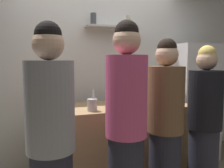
% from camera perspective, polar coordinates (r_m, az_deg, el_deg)
% --- Properties ---
extents(back_wall_assembly, '(4.80, 0.32, 2.60)m').
position_cam_1_polar(back_wall_assembly, '(3.40, -4.20, 3.38)').
color(back_wall_assembly, white).
rests_on(back_wall_assembly, ground).
extents(refrigerator, '(0.62, 0.66, 1.67)m').
position_cam_1_polar(refrigerator, '(3.69, 18.47, -4.01)').
color(refrigerator, white).
rests_on(refrigerator, ground).
extents(counter, '(1.81, 0.70, 0.92)m').
position_cam_1_polar(counter, '(2.85, -0.00, -14.38)').
color(counter, '#9E7A51').
rests_on(counter, ground).
extents(baking_pan, '(0.34, 0.24, 0.05)m').
position_cam_1_polar(baking_pan, '(2.91, 9.64, -4.13)').
color(baking_pan, gray).
rests_on(baking_pan, counter).
extents(utensil_holder, '(0.10, 0.10, 0.23)m').
position_cam_1_polar(utensil_holder, '(2.44, -4.80, -5.06)').
color(utensil_holder, '#B2B2B7').
rests_on(utensil_holder, counter).
extents(wine_bottle_green_glass, '(0.08, 0.08, 0.32)m').
position_cam_1_polar(wine_bottle_green_glass, '(2.73, 0.29, -2.72)').
color(wine_bottle_green_glass, '#19471E').
rests_on(wine_bottle_green_glass, counter).
extents(wine_bottle_amber_glass, '(0.08, 0.08, 0.32)m').
position_cam_1_polar(wine_bottle_amber_glass, '(3.13, 13.57, -1.77)').
color(wine_bottle_amber_glass, '#472814').
rests_on(wine_bottle_amber_glass, counter).
extents(water_bottle_plastic, '(0.08, 0.08, 0.25)m').
position_cam_1_polar(water_bottle_plastic, '(2.35, -16.95, -4.56)').
color(water_bottle_plastic, silver).
rests_on(water_bottle_plastic, counter).
extents(person_pink_top, '(0.34, 0.34, 1.76)m').
position_cam_1_polar(person_pink_top, '(1.96, 3.44, -10.98)').
color(person_pink_top, '#262633').
rests_on(person_pink_top, ground).
extents(person_brown_jacket, '(0.34, 0.34, 1.64)m').
position_cam_1_polar(person_brown_jacket, '(2.31, 12.76, -10.25)').
color(person_brown_jacket, '#262633').
rests_on(person_brown_jacket, ground).
extents(person_grey_hoodie, '(0.34, 0.34, 1.71)m').
position_cam_1_polar(person_grey_hoodie, '(1.77, -14.55, -14.03)').
color(person_grey_hoodie, '#262633').
rests_on(person_grey_hoodie, ground).
extents(person_blonde, '(0.34, 0.34, 1.59)m').
position_cam_1_polar(person_blonde, '(2.61, 21.42, -9.31)').
color(person_blonde, '#262633').
rests_on(person_blonde, ground).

